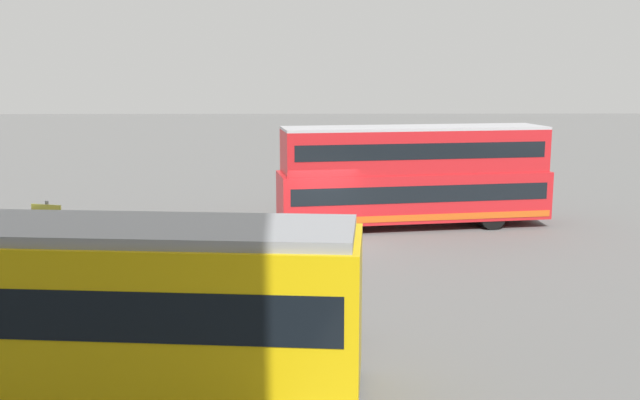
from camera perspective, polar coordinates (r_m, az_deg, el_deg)
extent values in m
plane|color=slate|center=(25.69, 0.34, -3.38)|extent=(160.00, 160.00, 0.00)
cube|color=red|center=(28.28, 7.43, 0.43)|extent=(10.78, 4.00, 1.85)
cube|color=red|center=(28.04, 7.51, 3.95)|extent=(10.45, 3.86, 1.65)
cube|color=black|center=(28.24, 7.44, 0.87)|extent=(10.27, 3.95, 0.64)
cube|color=black|center=(28.03, 7.51, 4.12)|extent=(9.94, 3.81, 0.60)
cube|color=#D85919|center=(28.40, 7.40, -0.92)|extent=(10.58, 4.01, 0.24)
cube|color=#B2B2B7|center=(27.96, 7.55, 5.73)|extent=(10.45, 3.86, 0.10)
cylinder|color=black|center=(27.64, 0.90, -1.35)|extent=(1.35, 2.51, 1.00)
cylinder|color=black|center=(29.39, 12.80, -0.91)|extent=(1.35, 2.51, 1.00)
cube|color=#E5B70C|center=(14.71, -21.67, -7.80)|extent=(12.48, 3.76, 2.82)
cube|color=black|center=(14.63, -21.74, -6.75)|extent=(12.00, 3.74, 0.90)
cube|color=gray|center=(14.34, -22.07, -2.04)|extent=(12.22, 3.53, 0.20)
cube|color=black|center=(15.24, -21.28, -13.32)|extent=(12.22, 3.60, 0.25)
cylinder|color=#4C3F2D|center=(20.86, -11.66, -5.60)|extent=(0.14, 0.14, 0.85)
cylinder|color=#4C3F2D|center=(20.90, -11.07, -5.56)|extent=(0.14, 0.14, 0.85)
cylinder|color=#335938|center=(20.69, -11.44, -3.58)|extent=(0.41, 0.41, 0.65)
sphere|color=#8C6647|center=(20.59, -11.48, -2.39)|extent=(0.23, 0.23, 0.23)
cylinder|color=#33384C|center=(16.77, 2.11, -9.35)|extent=(0.14, 0.14, 0.84)
cylinder|color=#33384C|center=(16.64, 1.49, -9.50)|extent=(0.14, 0.14, 0.84)
cylinder|color=maroon|center=(16.47, 1.82, -7.00)|extent=(0.44, 0.44, 0.64)
sphere|color=beige|center=(16.35, 1.83, -5.54)|extent=(0.23, 0.23, 0.23)
cube|color=gray|center=(20.69, -10.63, -3.91)|extent=(6.87, 0.33, 0.06)
cube|color=gray|center=(20.81, -10.59, -5.24)|extent=(6.87, 0.33, 0.06)
cylinder|color=gray|center=(20.40, -1.05, -5.45)|extent=(0.07, 0.07, 1.05)
cylinder|color=gray|center=(20.82, -10.59, -5.31)|extent=(0.07, 0.07, 1.05)
cylinder|color=gray|center=(21.78, -19.51, -5.04)|extent=(0.07, 0.07, 1.05)
cylinder|color=slate|center=(21.82, -20.77, -3.21)|extent=(0.10, 0.10, 2.44)
cube|color=#D8D84C|center=(21.63, -20.97, -1.13)|extent=(0.92, 0.31, 0.61)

